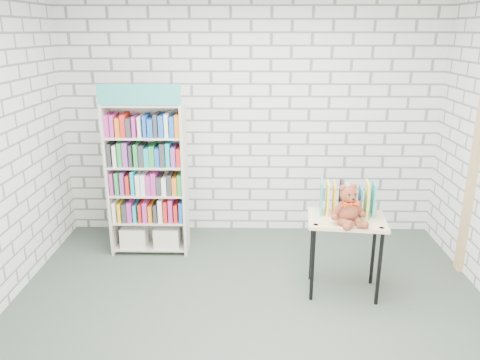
{
  "coord_description": "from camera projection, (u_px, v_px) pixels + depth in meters",
  "views": [
    {
      "loc": [
        -0.03,
        -3.56,
        2.44
      ],
      "look_at": [
        -0.11,
        0.95,
        0.99
      ],
      "focal_mm": 35.0,
      "sensor_mm": 36.0,
      "label": 1
    }
  ],
  "objects": [
    {
      "name": "teddy_bear",
      "position": [
        348.0,
        208.0,
        4.2
      ],
      "size": [
        0.33,
        0.32,
        0.36
      ],
      "color": "brown",
      "rests_on": "display_table"
    },
    {
      "name": "room_shell",
      "position": [
        252.0,
        119.0,
        3.59
      ],
      "size": [
        4.52,
        4.02,
        2.81
      ],
      "color": "silver",
      "rests_on": "ground"
    },
    {
      "name": "ground",
      "position": [
        250.0,
        319.0,
        4.13
      ],
      "size": [
        4.5,
        4.5,
        0.0
      ],
      "primitive_type": "plane",
      "color": "#3C473C",
      "rests_on": "ground"
    },
    {
      "name": "display_table",
      "position": [
        346.0,
        229.0,
        4.38
      ],
      "size": [
        0.76,
        0.57,
        0.77
      ],
      "color": "#DCB684",
      "rests_on": "ground"
    },
    {
      "name": "table_books",
      "position": [
        347.0,
        199.0,
        4.41
      ],
      "size": [
        0.52,
        0.27,
        0.3
      ],
      "color": "teal",
      "rests_on": "display_table"
    },
    {
      "name": "door_trim",
      "position": [
        472.0,
        175.0,
        4.68
      ],
      "size": [
        0.05,
        0.12,
        2.1
      ],
      "primitive_type": "cube",
      "color": "tan",
      "rests_on": "ground"
    },
    {
      "name": "bookshelf",
      "position": [
        148.0,
        178.0,
        5.18
      ],
      "size": [
        0.85,
        0.33,
        1.92
      ],
      "color": "beige",
      "rests_on": "ground"
    }
  ]
}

